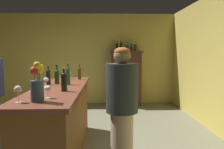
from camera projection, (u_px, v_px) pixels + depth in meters
The scene contains 20 objects.
wall_back at pixel (76, 59), 6.88m from camera, with size 5.98×0.12×2.66m, color #C9B656.
bar_counter at pixel (61, 121), 3.37m from camera, with size 0.67×2.64×1.03m.
display_cabinet at pixel (126, 77), 6.66m from camera, with size 0.92×0.44×1.57m.
wine_bottle_syrah at pixel (79, 73), 4.23m from camera, with size 0.06×0.06×0.29m.
wine_bottle_malbec at pixel (64, 81), 2.93m from camera, with size 0.08×0.08×0.30m.
wine_bottle_merlot at pixel (57, 76), 3.65m from camera, with size 0.08×0.08×0.30m.
wine_bottle_rose at pixel (68, 75), 3.53m from camera, with size 0.06×0.06×0.35m.
wine_bottle_riesling at pixel (48, 76), 3.55m from camera, with size 0.06×0.06×0.31m.
wine_glass_front at pixel (18, 90), 2.26m from camera, with size 0.07×0.07×0.17m.
wine_glass_mid at pixel (69, 73), 4.31m from camera, with size 0.08×0.08×0.15m.
wine_glass_rear at pixel (48, 89), 2.48m from camera, with size 0.07×0.07×0.14m.
wine_glass_spare at pixel (46, 80), 3.33m from camera, with size 0.07×0.07×0.13m.
flower_arrangement at pixel (37, 82), 2.29m from camera, with size 0.14×0.14×0.40m.
cheese_plate at pixel (35, 91), 2.90m from camera, with size 0.15×0.15×0.01m, color white.
display_bottle_left at pixel (117, 46), 6.57m from camera, with size 0.07×0.07×0.32m.
display_bottle_midleft at pixel (121, 46), 6.57m from camera, with size 0.06×0.06×0.31m.
display_bottle_center at pixel (127, 47), 6.58m from camera, with size 0.06×0.06×0.28m.
display_bottle_midright at pixel (132, 46), 6.58m from camera, with size 0.06×0.06×0.32m.
display_bottle_right at pixel (135, 47), 6.59m from camera, with size 0.08×0.08×0.28m.
bartender at pixel (122, 108), 2.74m from camera, with size 0.38×0.38×1.58m.
Camera 1 is at (0.87, -3.47, 1.52)m, focal length 36.93 mm.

